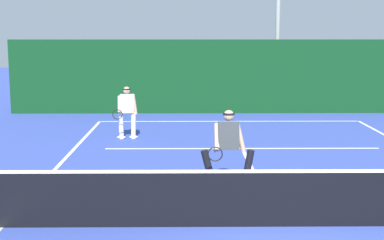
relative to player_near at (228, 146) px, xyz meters
name	(u,v)px	position (x,y,z in m)	size (l,w,h in m)	color
ground_plane	(279,227)	(0.69, -2.24, -0.90)	(80.00, 80.00, 0.00)	#34479F
court_line_baseline_far	(229,121)	(0.69, 8.68, -0.90)	(9.24, 0.10, 0.01)	white
court_line_sideline_left	(1,227)	(-3.93, -2.24, -0.90)	(0.10, 21.83, 0.01)	white
court_line_service	(242,148)	(0.69, 4.01, -0.90)	(7.53, 0.10, 0.01)	white
court_line_centre	(256,177)	(0.69, 0.96, -0.90)	(0.10, 6.40, 0.01)	white
tennis_net	(280,197)	(0.69, -2.24, -0.40)	(10.13, 0.09, 1.10)	#1E4723
player_near	(228,146)	(0.00, 0.00, 0.00)	(1.10, 0.86, 1.64)	black
player_far	(127,110)	(-2.62, 5.47, -0.04)	(0.68, 0.87, 1.57)	silver
tennis_ball	(381,190)	(3.09, -0.22, -0.87)	(0.07, 0.07, 0.07)	#D1E033
back_fence_windscreen	(226,77)	(0.69, 10.69, 0.53)	(16.73, 0.12, 2.86)	#0D3918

